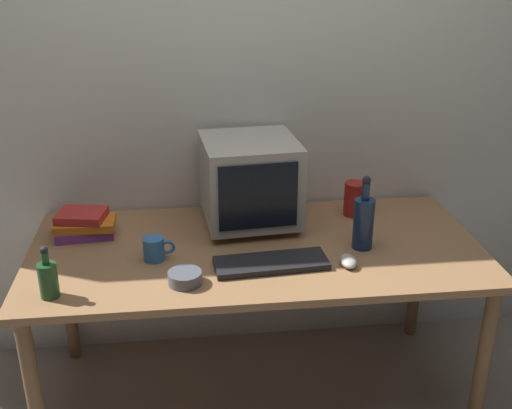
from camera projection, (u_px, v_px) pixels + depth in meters
The scene contains 12 objects.
ground_plane at pixel (256, 392), 2.75m from camera, with size 6.00×6.00×0.00m, color gray.
back_wall at pixel (243, 87), 2.69m from camera, with size 4.00×0.08×2.50m, color silver.
desk at pixel (256, 263), 2.50m from camera, with size 1.78×0.84×0.72m.
crt_monitor at pixel (249, 181), 2.59m from camera, with size 0.41×0.42×0.37m.
keyboard at pixel (271, 263), 2.32m from camera, with size 0.42×0.15×0.02m, color black.
computer_mouse at pixel (348, 261), 2.32m from camera, with size 0.06×0.10×0.04m, color beige.
bottle_tall at pixel (364, 221), 2.42m from camera, with size 0.08×0.08×0.30m.
bottle_short at pixel (48, 278), 2.10m from camera, with size 0.07×0.07×0.19m.
book_stack at pixel (84, 224), 2.54m from camera, with size 0.25×0.18×0.11m.
mug at pixel (155, 249), 2.35m from camera, with size 0.12×0.08×0.09m.
cd_spindle at pixel (185, 278), 2.20m from camera, with size 0.12×0.12×0.04m, color #595B66.
metal_canister at pixel (354, 199), 2.72m from camera, with size 0.09×0.09×0.15m, color #A51E19.
Camera 1 is at (-0.25, -2.19, 1.85)m, focal length 43.83 mm.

